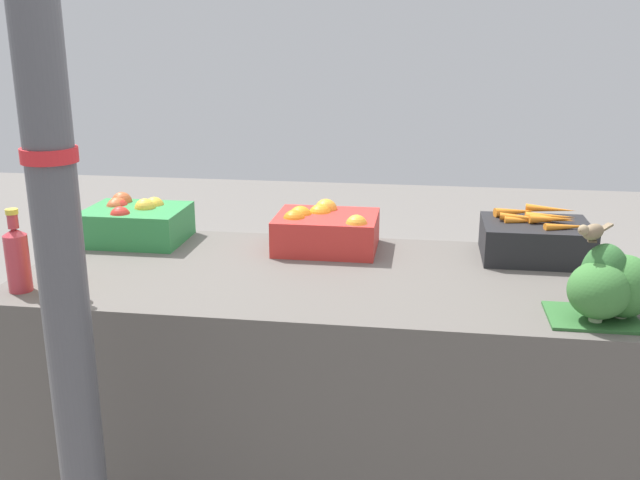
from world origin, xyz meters
name	(u,v)px	position (x,y,z in m)	size (l,w,h in m)	color
market_table	(320,389)	(0.00, 0.00, 0.39)	(1.77, 0.78, 0.78)	#56514C
support_pole	(55,208)	(-0.45, -0.67, 1.12)	(0.11, 0.11, 2.24)	#4C4C51
apple_crate	(135,221)	(-0.68, 0.24, 0.84)	(0.33, 0.26, 0.15)	#2D8442
orange_crate	(325,230)	(-0.02, 0.24, 0.84)	(0.33, 0.26, 0.15)	red
carrot_crate	(536,239)	(0.65, 0.24, 0.84)	(0.33, 0.26, 0.15)	black
broccoli_pile	(612,284)	(0.77, -0.25, 0.87)	(0.25, 0.21, 0.20)	#2D602D
juice_bottle_ruby	(17,257)	(-0.80, -0.28, 0.87)	(0.06, 0.06, 0.23)	#B2333D
juice_bottle_golden	(53,251)	(-0.69, -0.28, 0.90)	(0.07, 0.07, 0.29)	gold
sparrow_bird	(592,232)	(0.71, -0.24, 1.00)	(0.10, 0.10, 0.05)	#4C3D2D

